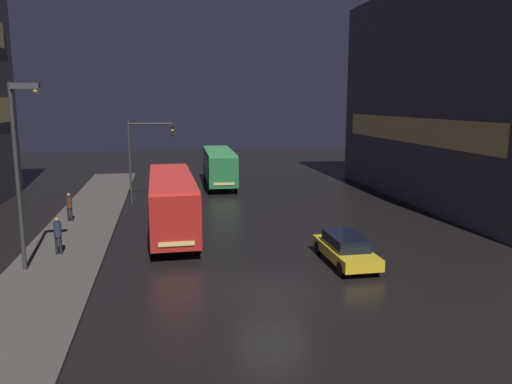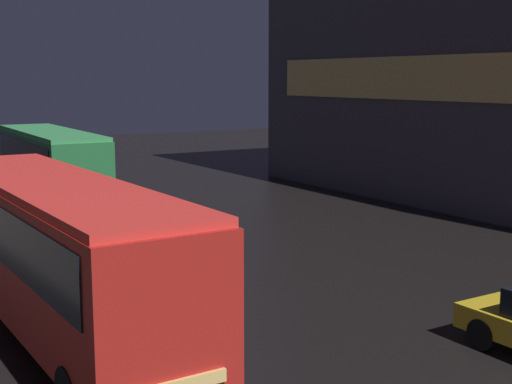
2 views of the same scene
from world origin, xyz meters
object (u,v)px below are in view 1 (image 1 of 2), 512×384
car_taxi (346,248)px  street_lamp_sidewalk (21,149)px  pedestrian_near (69,205)px  bus_near (172,198)px  pedestrian_mid (58,233)px  traffic_light_main (146,147)px  bus_far (219,164)px

car_taxi → street_lamp_sidewalk: size_ratio=0.58×
pedestrian_near → street_lamp_sidewalk: street_lamp_sidewalk is taller
bus_near → car_taxi: (7.74, -6.85, -1.33)m
pedestrian_near → pedestrian_mid: bearing=-21.8°
pedestrian_mid → street_lamp_sidewalk: 4.73m
car_taxi → street_lamp_sidewalk: 14.79m
pedestrian_near → pedestrian_mid: (0.69, -6.96, 0.06)m
pedestrian_mid → traffic_light_main: traffic_light_main is taller
traffic_light_main → street_lamp_sidewalk: street_lamp_sidewalk is taller
pedestrian_mid → traffic_light_main: size_ratio=0.30×
car_taxi → traffic_light_main: size_ratio=0.76×
bus_near → bus_far: 16.54m
bus_near → traffic_light_main: size_ratio=1.82×
car_taxi → bus_far: bearing=-82.0°
bus_near → bus_far: bus_near is taller
traffic_light_main → bus_far: bearing=47.6°
bus_near → street_lamp_sidewalk: street_lamp_sidewalk is taller
bus_near → pedestrian_mid: (-5.45, -3.48, -0.82)m
bus_near → pedestrian_near: bus_near is taller
pedestrian_mid → traffic_light_main: 13.63m
bus_far → street_lamp_sidewalk: 24.22m
pedestrian_mid → street_lamp_sidewalk: size_ratio=0.23×
bus_far → traffic_light_main: 9.27m
traffic_light_main → car_taxi: bearing=-59.8°
pedestrian_near → traffic_light_main: 7.91m
bus_far → traffic_light_main: size_ratio=1.64×
car_taxi → pedestrian_near: bearing=-37.0°
bus_near → pedestrian_near: (-6.13, 3.49, -0.88)m
pedestrian_mid → bus_near: bearing=170.7°
pedestrian_mid → street_lamp_sidewalk: bearing=27.3°
traffic_light_main → street_lamp_sidewalk: (-4.57, -14.83, 1.26)m
bus_near → pedestrian_mid: bus_near is taller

